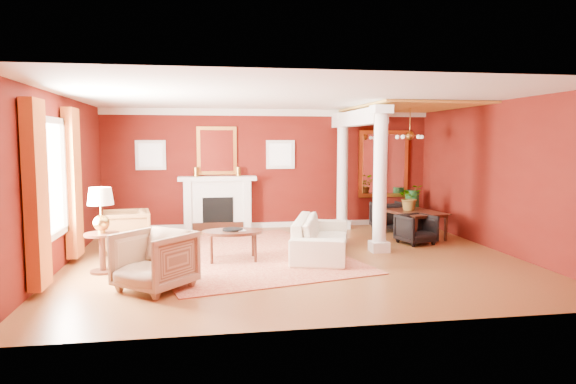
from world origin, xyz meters
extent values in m
plane|color=brown|center=(0.00, 0.00, 0.00)|extent=(8.00, 8.00, 0.00)
cube|color=#58130C|center=(0.00, 3.50, 1.45)|extent=(8.00, 0.04, 2.90)
cube|color=#58130C|center=(0.00, -3.50, 1.45)|extent=(8.00, 0.04, 2.90)
cube|color=#58130C|center=(-4.00, 0.00, 1.45)|extent=(0.04, 7.00, 2.90)
cube|color=#58130C|center=(4.00, 0.00, 1.45)|extent=(0.04, 7.00, 2.90)
cube|color=white|center=(0.00, 0.00, 2.90)|extent=(8.00, 7.00, 0.04)
cube|color=white|center=(-1.30, 3.33, 0.60)|extent=(1.60, 0.34, 1.20)
cube|color=black|center=(-1.30, 3.16, 0.45)|extent=(0.72, 0.03, 0.70)
cube|color=black|center=(-1.30, 3.16, 0.10)|extent=(1.20, 0.05, 0.20)
cube|color=white|center=(-1.30, 3.29, 1.24)|extent=(1.85, 0.42, 0.10)
cube|color=white|center=(-2.00, 3.30, 0.60)|extent=(0.16, 0.40, 1.20)
cube|color=white|center=(-0.60, 3.30, 0.60)|extent=(0.16, 0.40, 1.20)
cube|color=#EDAA45|center=(-1.30, 3.46, 1.90)|extent=(0.95, 0.06, 1.15)
cube|color=white|center=(-1.30, 3.42, 1.90)|extent=(0.78, 0.02, 0.98)
cube|color=white|center=(-2.85, 3.47, 1.80)|extent=(0.70, 0.06, 0.70)
cube|color=white|center=(-2.85, 3.44, 1.80)|extent=(0.54, 0.02, 0.54)
cube|color=white|center=(0.25, 3.47, 1.80)|extent=(0.70, 0.06, 0.70)
cube|color=white|center=(0.25, 3.44, 1.80)|extent=(0.54, 0.02, 0.54)
cube|color=white|center=(-3.98, -0.60, 1.55)|extent=(0.03, 1.30, 1.70)
cube|color=white|center=(-3.95, -1.30, 1.55)|extent=(0.08, 0.10, 1.90)
cube|color=white|center=(-3.95, 0.10, 1.55)|extent=(0.08, 0.10, 1.90)
cube|color=#A9511D|center=(-3.88, -1.60, 1.40)|extent=(0.18, 0.55, 2.60)
cube|color=#A9511D|center=(-3.88, 0.40, 1.40)|extent=(0.18, 0.55, 2.60)
cube|color=white|center=(1.70, 0.30, 0.10)|extent=(0.34, 0.34, 0.20)
cylinder|color=white|center=(1.70, 0.30, 1.45)|extent=(0.26, 0.26, 2.50)
cube|color=white|center=(1.70, 0.30, 2.72)|extent=(0.36, 0.36, 0.16)
cube|color=white|center=(1.70, 3.00, 0.10)|extent=(0.34, 0.34, 0.20)
cylinder|color=white|center=(1.70, 3.00, 1.45)|extent=(0.26, 0.26, 2.50)
cube|color=white|center=(1.70, 3.00, 2.72)|extent=(0.36, 0.36, 0.16)
cube|color=white|center=(1.70, 1.90, 2.62)|extent=(0.30, 3.20, 0.32)
cube|color=gold|center=(2.85, 1.75, 2.87)|extent=(2.30, 3.40, 0.04)
cube|color=#EDAA45|center=(2.90, 3.46, 1.55)|extent=(1.30, 0.06, 1.70)
cube|color=white|center=(2.90, 3.42, 1.55)|extent=(1.10, 0.02, 1.50)
cylinder|color=#BD8F3B|center=(2.90, 1.80, 2.58)|extent=(0.02, 0.02, 0.65)
sphere|color=#BD8F3B|center=(2.90, 1.80, 2.25)|extent=(0.20, 0.20, 0.20)
sphere|color=#EFE4CB|center=(3.18, 1.80, 2.22)|extent=(0.09, 0.09, 0.09)
sphere|color=#EFE4CB|center=(2.99, 2.07, 2.22)|extent=(0.09, 0.09, 0.09)
sphere|color=#EFE4CB|center=(2.67, 1.96, 2.22)|extent=(0.09, 0.09, 0.09)
sphere|color=#EFE4CB|center=(2.67, 1.64, 2.22)|extent=(0.09, 0.09, 0.09)
sphere|color=#EFE4CB|center=(2.99, 1.53, 2.22)|extent=(0.09, 0.09, 0.09)
cube|color=white|center=(0.00, 3.46, 2.82)|extent=(8.00, 0.08, 0.16)
cube|color=white|center=(0.00, 3.46, 0.06)|extent=(8.00, 0.08, 0.12)
cube|color=maroon|center=(-0.89, 0.40, 0.01)|extent=(4.35, 5.16, 0.02)
imported|color=white|center=(0.54, 0.23, 0.47)|extent=(1.36, 2.50, 0.94)
imported|color=black|center=(-3.12, 1.12, 0.44)|extent=(0.92, 0.97, 0.89)
imported|color=tan|center=(-2.33, -1.63, 0.47)|extent=(1.25, 1.24, 0.94)
cylinder|color=black|center=(-1.13, 0.00, 0.52)|extent=(1.09, 1.09, 0.05)
cylinder|color=black|center=(-1.51, -0.24, 0.25)|extent=(0.05, 0.05, 0.49)
cylinder|color=black|center=(-0.75, -0.24, 0.25)|extent=(0.05, 0.05, 0.49)
cylinder|color=black|center=(-1.51, 0.23, 0.25)|extent=(0.05, 0.05, 0.49)
cylinder|color=black|center=(-0.75, 0.23, 0.25)|extent=(0.05, 0.05, 0.49)
imported|color=black|center=(-1.06, -0.07, 0.65)|extent=(0.14, 0.05, 0.20)
cylinder|color=black|center=(-3.26, -0.49, 0.02)|extent=(0.41, 0.41, 0.04)
cylinder|color=black|center=(-3.26, -0.49, 0.31)|extent=(0.10, 0.10, 0.63)
cylinder|color=black|center=(-3.26, -0.49, 0.63)|extent=(0.56, 0.56, 0.04)
sphere|color=#BD8F3B|center=(-3.26, -0.49, 0.81)|extent=(0.26, 0.26, 0.26)
cylinder|color=#BD8F3B|center=(-3.26, -0.49, 1.00)|extent=(0.03, 0.03, 0.28)
cone|color=#EFE4CB|center=(-3.26, -0.49, 1.25)|extent=(0.41, 0.41, 0.28)
imported|color=black|center=(3.00, 1.79, 0.46)|extent=(0.88, 1.73, 0.92)
imported|color=black|center=(2.72, 0.91, 0.34)|extent=(0.80, 0.77, 0.68)
imported|color=black|center=(2.76, 2.62, 0.37)|extent=(0.79, 0.75, 0.74)
sphere|color=#143F1A|center=(3.50, 3.00, 0.18)|extent=(0.39, 0.39, 0.39)
cylinder|color=#143F1A|center=(3.50, 3.00, 0.46)|extent=(0.35, 0.35, 0.92)
imported|color=#26591E|center=(2.93, 1.79, 1.15)|extent=(0.61, 0.66, 0.45)
camera|label=1|loc=(-1.61, -9.03, 2.12)|focal=32.00mm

